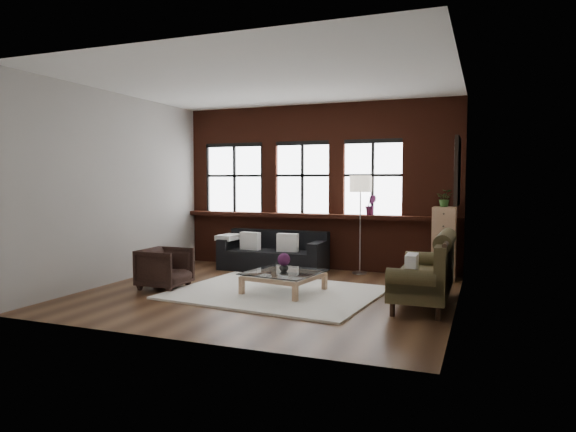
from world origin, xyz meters
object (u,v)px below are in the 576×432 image
(floor_lamp, at_px, (360,221))
(vase, at_px, (284,267))
(vintage_settee, at_px, (423,269))
(coffee_table, at_px, (284,283))
(armchair, at_px, (165,268))
(dark_sofa, at_px, (273,251))
(drawer_chest, at_px, (444,244))

(floor_lamp, bearing_deg, vase, -108.37)
(vintage_settee, relative_size, coffee_table, 1.78)
(armchair, distance_m, coffee_table, 1.96)
(dark_sofa, xyz_separation_m, vase, (0.96, -1.85, 0.04))
(vase, height_order, drawer_chest, drawer_chest)
(drawer_chest, relative_size, floor_lamp, 0.65)
(floor_lamp, bearing_deg, drawer_chest, -2.58)
(drawer_chest, height_order, floor_lamp, floor_lamp)
(floor_lamp, bearing_deg, armchair, -137.34)
(vintage_settee, bearing_deg, vase, -177.79)
(coffee_table, bearing_deg, vase, -165.96)
(armchair, bearing_deg, coffee_table, -80.83)
(coffee_table, bearing_deg, drawer_chest, 42.64)
(vintage_settee, relative_size, vase, 12.62)
(vintage_settee, distance_m, coffee_table, 2.08)
(armchair, bearing_deg, vintage_settee, -84.64)
(vintage_settee, distance_m, floor_lamp, 2.47)
(dark_sofa, distance_m, drawer_chest, 3.16)
(dark_sofa, xyz_separation_m, coffee_table, (0.96, -1.85, -0.20))
(vintage_settee, distance_m, drawer_chest, 1.94)
(vase, xyz_separation_m, floor_lamp, (0.69, 2.08, 0.57))
(vase, relative_size, drawer_chest, 0.12)
(vase, bearing_deg, armchair, -170.36)
(coffee_table, bearing_deg, dark_sofa, 117.40)
(dark_sofa, bearing_deg, armchair, -113.81)
(coffee_table, bearing_deg, armchair, -170.36)
(coffee_table, xyz_separation_m, vase, (-0.00, -0.00, 0.25))
(dark_sofa, distance_m, vintage_settee, 3.50)
(dark_sofa, xyz_separation_m, armchair, (-0.96, -2.18, -0.04))
(vintage_settee, relative_size, armchair, 2.60)
(drawer_chest, bearing_deg, vase, -137.36)
(vintage_settee, height_order, vase, vintage_settee)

